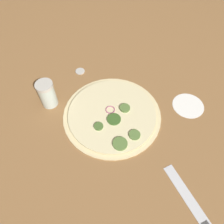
# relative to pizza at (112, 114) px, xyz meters

# --- Properties ---
(ground_plane) EXTENTS (3.00, 3.00, 0.00)m
(ground_plane) POSITION_rel_pizza_xyz_m (0.00, -0.00, -0.01)
(ground_plane) COLOR olive
(pizza) EXTENTS (0.35, 0.35, 0.02)m
(pizza) POSITION_rel_pizza_xyz_m (0.00, 0.00, 0.00)
(pizza) COLOR beige
(pizza) RESTS_ON ground_plane
(spice_jar) EXTENTS (0.06, 0.06, 0.10)m
(spice_jar) POSITION_rel_pizza_xyz_m (0.23, 0.07, 0.05)
(spice_jar) COLOR silver
(spice_jar) RESTS_ON ground_plane
(loose_cap) EXTENTS (0.04, 0.04, 0.01)m
(loose_cap) POSITION_rel_pizza_xyz_m (0.23, -0.12, -0.00)
(loose_cap) COLOR beige
(loose_cap) RESTS_ON ground_plane
(flour_patch) EXTENTS (0.12, 0.12, 0.00)m
(flour_patch) POSITION_rel_pizza_xyz_m (-0.22, -0.18, -0.01)
(flour_patch) COLOR white
(flour_patch) RESTS_ON ground_plane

